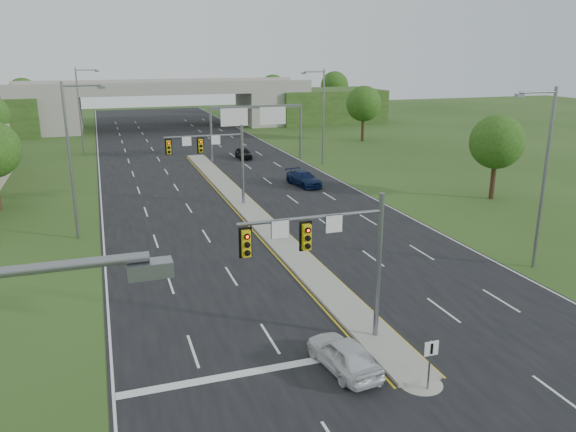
% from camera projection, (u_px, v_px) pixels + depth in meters
% --- Properties ---
extents(ground, '(240.00, 240.00, 0.00)m').
position_uv_depth(ground, '(375.00, 338.00, 26.29)').
color(ground, '#2A4518').
rests_on(ground, ground).
extents(road, '(24.00, 160.00, 0.02)m').
position_uv_depth(road, '(220.00, 181.00, 58.11)').
color(road, black).
rests_on(road, ground).
extents(median, '(2.00, 54.00, 0.16)m').
position_uv_depth(median, '(249.00, 210.00, 47.18)').
color(median, gray).
rests_on(median, road).
extents(median_nose, '(2.00, 2.00, 0.16)m').
position_uv_depth(median_nose, '(421.00, 382.00, 22.62)').
color(median_nose, gray).
rests_on(median_nose, road).
extents(lane_markings, '(23.72, 160.00, 0.01)m').
position_uv_depth(lane_markings, '(227.00, 195.00, 52.39)').
color(lane_markings, gold).
rests_on(lane_markings, road).
extents(signal_mast_near, '(6.62, 0.60, 7.00)m').
position_uv_depth(signal_mast_near, '(333.00, 249.00, 24.20)').
color(signal_mast_near, slate).
rests_on(signal_mast_near, ground).
extents(signal_mast_far, '(6.62, 0.60, 7.00)m').
position_uv_depth(signal_mast_far, '(216.00, 153.00, 46.93)').
color(signal_mast_far, slate).
rests_on(signal_mast_far, ground).
extents(keep_right_sign, '(0.60, 0.13, 2.20)m').
position_uv_depth(keep_right_sign, '(430.00, 357.00, 21.75)').
color(keep_right_sign, slate).
rests_on(keep_right_sign, ground).
extents(sign_gantry, '(11.58, 0.44, 6.67)m').
position_uv_depth(sign_gantry, '(256.00, 118.00, 67.71)').
color(sign_gantry, slate).
rests_on(sign_gantry, ground).
extents(overpass, '(80.00, 14.00, 8.10)m').
position_uv_depth(overpass, '(166.00, 107.00, 98.03)').
color(overpass, gray).
rests_on(overpass, ground).
extents(lightpole_l_mid, '(2.85, 0.25, 11.00)m').
position_uv_depth(lightpole_l_mid, '(72.00, 154.00, 38.69)').
color(lightpole_l_mid, slate).
rests_on(lightpole_l_mid, ground).
extents(lightpole_l_far, '(2.85, 0.25, 11.00)m').
position_uv_depth(lightpole_l_far, '(81.00, 108.00, 70.51)').
color(lightpole_l_far, slate).
rests_on(lightpole_l_far, ground).
extents(lightpole_r_near, '(2.85, 0.25, 11.00)m').
position_uv_depth(lightpole_r_near, '(543.00, 171.00, 33.19)').
color(lightpole_r_near, slate).
rests_on(lightpole_r_near, ground).
extents(lightpole_r_far, '(2.85, 0.25, 11.00)m').
position_uv_depth(lightpole_r_far, '(322.00, 113.00, 65.01)').
color(lightpole_r_far, slate).
rests_on(lightpole_r_far, ground).
extents(tree_r_near, '(4.80, 4.80, 7.60)m').
position_uv_depth(tree_r_near, '(497.00, 142.00, 49.75)').
color(tree_r_near, '#382316').
rests_on(tree_r_near, ground).
extents(tree_r_mid, '(5.20, 5.20, 8.12)m').
position_uv_depth(tree_r_mid, '(364.00, 104.00, 82.71)').
color(tree_r_mid, '#382316').
rests_on(tree_r_mid, ground).
extents(tree_back_b, '(5.60, 5.60, 8.32)m').
position_uv_depth(tree_back_b, '(23.00, 93.00, 102.86)').
color(tree_back_b, '#382316').
rests_on(tree_back_b, ground).
extents(tree_back_c, '(5.60, 5.60, 8.32)m').
position_uv_depth(tree_back_c, '(273.00, 88.00, 117.56)').
color(tree_back_c, '#382316').
rests_on(tree_back_c, ground).
extents(tree_back_d, '(6.00, 6.00, 8.85)m').
position_uv_depth(tree_back_d, '(334.00, 85.00, 121.75)').
color(tree_back_d, '#382316').
rests_on(tree_back_d, ground).
extents(car_white, '(2.21, 4.31, 1.40)m').
position_uv_depth(car_white, '(344.00, 354.00, 23.50)').
color(car_white, silver).
rests_on(car_white, road).
extents(car_far_b, '(2.82, 5.13, 1.41)m').
position_uv_depth(car_far_b, '(304.00, 179.00, 55.94)').
color(car_far_b, '#0A1841').
rests_on(car_far_b, road).
extents(car_far_c, '(1.63, 3.95, 1.34)m').
position_uv_depth(car_far_c, '(244.00, 153.00, 70.17)').
color(car_far_c, black).
rests_on(car_far_c, road).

